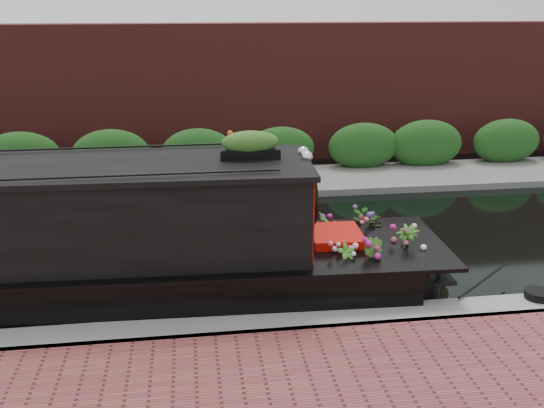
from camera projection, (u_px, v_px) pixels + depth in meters
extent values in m
plane|color=black|center=(206.00, 251.00, 11.80)|extent=(80.00, 80.00, 0.00)
cube|color=gray|center=(215.00, 340.00, 8.70)|extent=(40.00, 0.60, 0.50)
cube|color=slate|center=(201.00, 188.00, 15.74)|extent=(40.00, 2.40, 0.34)
cube|color=#1C4918|center=(200.00, 178.00, 16.58)|extent=(40.00, 1.10, 2.80)
cube|color=#5B201E|center=(198.00, 159.00, 18.55)|extent=(40.00, 1.00, 8.00)
cube|color=red|center=(303.00, 204.00, 9.77)|extent=(0.13, 1.85, 1.43)
cube|color=black|center=(220.00, 224.00, 8.68)|extent=(0.95, 0.07, 0.58)
cube|color=red|center=(335.00, 246.00, 10.09)|extent=(0.88, 0.98, 0.53)
sphere|color=silver|center=(307.00, 157.00, 9.37)|extent=(0.19, 0.19, 0.19)
sphere|color=silver|center=(303.00, 152.00, 9.65)|extent=(0.19, 0.19, 0.19)
cube|color=black|center=(250.00, 154.00, 9.38)|extent=(0.93, 0.29, 0.15)
ellipsoid|color=#E34619|center=(250.00, 141.00, 9.32)|extent=(1.02, 0.28, 0.25)
imported|color=#3A6D24|center=(346.00, 262.00, 9.40)|extent=(0.37, 0.30, 0.60)
imported|color=#3A6D24|center=(375.00, 260.00, 9.39)|extent=(0.47, 0.46, 0.67)
imported|color=#3A6D24|center=(368.00, 227.00, 10.82)|extent=(0.60, 0.54, 0.61)
imported|color=#3A6D24|center=(406.00, 246.00, 9.88)|extent=(0.55, 0.55, 0.70)
imported|color=#3A6D24|center=(324.00, 228.00, 10.81)|extent=(0.31, 0.37, 0.60)
cylinder|color=olive|center=(436.00, 270.00, 10.50)|extent=(0.37, 0.42, 0.37)
cylinder|color=black|center=(538.00, 294.00, 9.38)|extent=(0.39, 0.39, 0.12)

